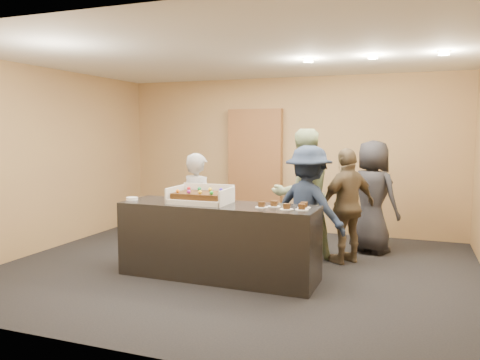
% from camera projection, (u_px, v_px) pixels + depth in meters
% --- Properties ---
extents(room, '(6.04, 6.00, 2.70)m').
position_uv_depth(room, '(236.00, 164.00, 5.94)').
color(room, black).
rests_on(room, ground).
extents(serving_counter, '(2.41, 0.74, 0.90)m').
position_uv_depth(serving_counter, '(218.00, 241.00, 5.65)').
color(serving_counter, black).
rests_on(serving_counter, floor).
extents(storage_cabinet, '(0.98, 0.15, 2.16)m').
position_uv_depth(storage_cabinet, '(255.00, 170.00, 8.41)').
color(storage_cabinet, brown).
rests_on(storage_cabinet, floor).
extents(cake_box, '(0.71, 0.49, 0.21)m').
position_uv_depth(cake_box, '(201.00, 199.00, 5.70)').
color(cake_box, white).
rests_on(cake_box, serving_counter).
extents(sheet_cake, '(0.61, 0.42, 0.12)m').
position_uv_depth(sheet_cake, '(200.00, 195.00, 5.67)').
color(sheet_cake, '#3D230E').
rests_on(sheet_cake, cake_box).
extents(plate_stack, '(0.15, 0.15, 0.04)m').
position_uv_depth(plate_stack, '(132.00, 199.00, 5.92)').
color(plate_stack, white).
rests_on(plate_stack, serving_counter).
extents(slice_a, '(0.15, 0.15, 0.07)m').
position_uv_depth(slice_a, '(262.00, 206.00, 5.34)').
color(slice_a, white).
rests_on(slice_a, serving_counter).
extents(slice_b, '(0.15, 0.15, 0.07)m').
position_uv_depth(slice_b, '(274.00, 205.00, 5.39)').
color(slice_b, white).
rests_on(slice_b, serving_counter).
extents(slice_c, '(0.15, 0.15, 0.07)m').
position_uv_depth(slice_c, '(287.00, 208.00, 5.20)').
color(slice_c, white).
rests_on(slice_c, serving_counter).
extents(slice_d, '(0.15, 0.15, 0.07)m').
position_uv_depth(slice_d, '(304.00, 206.00, 5.31)').
color(slice_d, white).
rests_on(slice_d, serving_counter).
extents(slice_e, '(0.15, 0.15, 0.07)m').
position_uv_depth(slice_e, '(302.00, 208.00, 5.17)').
color(slice_e, white).
rests_on(slice_e, serving_counter).
extents(person_server_grey, '(0.63, 0.53, 1.48)m').
position_uv_depth(person_server_grey, '(198.00, 209.00, 6.20)').
color(person_server_grey, '#999A9E').
rests_on(person_server_grey, floor).
extents(person_sage_man, '(1.11, 1.07, 1.80)m').
position_uv_depth(person_sage_man, '(302.00, 194.00, 6.44)').
color(person_sage_man, '#9BAF80').
rests_on(person_sage_man, floor).
extents(person_navy_man, '(1.18, 0.95, 1.59)m').
position_uv_depth(person_navy_man, '(308.00, 208.00, 5.94)').
color(person_navy_man, '#1C273D').
rests_on(person_navy_man, floor).
extents(person_brown_extra, '(0.87, 0.94, 1.55)m').
position_uv_depth(person_brown_extra, '(348.00, 206.00, 6.26)').
color(person_brown_extra, brown).
rests_on(person_brown_extra, floor).
extents(person_dark_suit, '(0.95, 0.85, 1.64)m').
position_uv_depth(person_dark_suit, '(372.00, 197.00, 6.79)').
color(person_dark_suit, '#232227').
rests_on(person_dark_suit, floor).
extents(ceiling_spotlights, '(1.72, 0.12, 0.03)m').
position_uv_depth(ceiling_spotlights, '(373.00, 57.00, 5.72)').
color(ceiling_spotlights, '#FFEAC6').
rests_on(ceiling_spotlights, ceiling).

